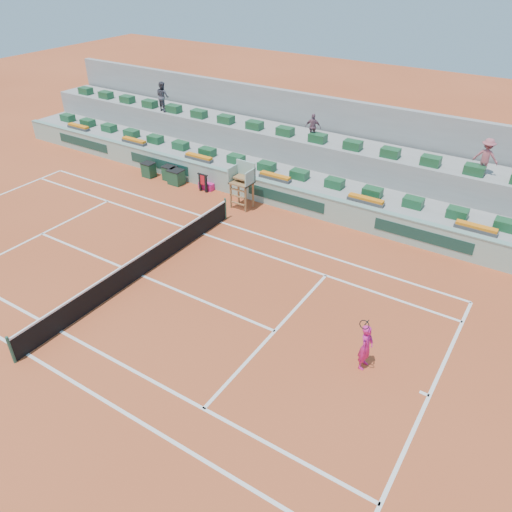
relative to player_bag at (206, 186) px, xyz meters
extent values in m
plane|color=#A54120|center=(2.89, -8.14, -0.19)|extent=(90.00, 90.00, 0.00)
cube|color=#979795|center=(2.89, 2.56, 0.41)|extent=(36.00, 4.00, 1.20)
cube|color=#979795|center=(2.89, 4.16, 1.11)|extent=(36.00, 2.40, 2.60)
cube|color=#979795|center=(2.89, 5.76, 2.01)|extent=(36.00, 0.40, 4.40)
cube|color=#DB1C7D|center=(0.00, 0.00, 0.00)|extent=(0.85, 0.38, 0.38)
imported|color=#464652|center=(-5.83, 3.44, 3.31)|extent=(1.03, 0.90, 1.80)
imported|color=#774F60|center=(4.53, 3.63, 3.13)|extent=(0.90, 0.55, 1.43)
imported|color=#A6535B|center=(13.20, 3.79, 3.26)|extent=(1.11, 0.65, 1.69)
cube|color=silver|center=(14.77, -8.14, -0.18)|extent=(0.12, 10.97, 0.01)
cube|color=silver|center=(2.89, -13.63, -0.18)|extent=(23.77, 0.12, 0.01)
cube|color=silver|center=(2.89, -2.66, -0.18)|extent=(23.77, 0.12, 0.01)
cube|color=silver|center=(2.89, -12.26, -0.18)|extent=(23.77, 0.12, 0.01)
cube|color=silver|center=(2.89, -4.03, -0.18)|extent=(23.77, 0.12, 0.01)
cube|color=silver|center=(-3.51, -8.14, -0.18)|extent=(0.12, 8.23, 0.01)
cube|color=silver|center=(9.29, -8.14, -0.18)|extent=(0.12, 8.23, 0.01)
cube|color=silver|center=(2.89, -8.14, -0.18)|extent=(12.80, 0.12, 0.01)
cube|color=silver|center=(14.62, -8.14, -0.18)|extent=(0.30, 0.12, 0.01)
cube|color=black|center=(2.89, -8.14, 0.27)|extent=(0.03, 11.87, 0.92)
cube|color=white|center=(2.89, -8.14, 0.77)|extent=(0.06, 11.87, 0.07)
cylinder|color=#204C3A|center=(2.89, -14.08, 0.36)|extent=(0.10, 0.10, 1.10)
cylinder|color=#204C3A|center=(2.89, -2.21, 0.36)|extent=(0.10, 0.10, 1.10)
cube|color=#8FB4A4|center=(2.89, 0.36, 0.41)|extent=(36.00, 0.30, 1.20)
cube|color=gray|center=(2.89, 0.36, 1.04)|extent=(36.00, 0.34, 0.06)
cube|color=#153B31|center=(-10.11, 0.20, 0.46)|extent=(4.40, 0.02, 0.56)
cube|color=#153B31|center=(-3.61, 0.20, 0.46)|extent=(4.40, 0.02, 0.56)
cube|color=#153B31|center=(4.89, 0.20, 0.46)|extent=(4.40, 0.02, 0.56)
cube|color=#153B31|center=(11.89, 0.20, 0.46)|extent=(4.40, 0.02, 0.56)
cube|color=brown|center=(2.44, -1.09, 0.49)|extent=(0.08, 0.08, 1.35)
cube|color=brown|center=(3.34, -1.09, 0.49)|extent=(0.08, 0.08, 1.35)
cube|color=brown|center=(2.44, -0.39, 0.49)|extent=(0.08, 0.08, 1.35)
cube|color=brown|center=(3.34, -0.39, 0.49)|extent=(0.08, 0.08, 1.35)
cube|color=brown|center=(2.89, -0.74, 1.20)|extent=(1.10, 0.90, 0.08)
cube|color=#8FB4A4|center=(2.89, -0.36, 1.71)|extent=(1.10, 0.08, 1.00)
cube|color=#8FB4A4|center=(2.37, -0.74, 1.56)|extent=(0.06, 0.90, 0.80)
cube|color=#8FB4A4|center=(3.41, -0.74, 1.56)|extent=(0.06, 0.90, 0.80)
cube|color=brown|center=(2.89, -0.64, 1.44)|extent=(0.80, 0.60, 0.08)
cube|color=brown|center=(2.89, -1.09, 0.16)|extent=(0.90, 0.08, 0.06)
cube|color=brown|center=(2.89, -1.09, 0.56)|extent=(0.90, 0.08, 0.06)
cube|color=brown|center=(2.89, -1.09, 0.91)|extent=(0.90, 0.08, 0.06)
cube|color=#1A4F2B|center=(-13.11, 1.66, 1.23)|extent=(0.90, 0.60, 0.44)
cube|color=#1A4F2B|center=(-11.11, 1.66, 1.23)|extent=(0.90, 0.60, 0.44)
cube|color=#1A4F2B|center=(-9.11, 1.66, 1.23)|extent=(0.90, 0.60, 0.44)
cube|color=#1A4F2B|center=(-7.11, 1.66, 1.23)|extent=(0.90, 0.60, 0.44)
cube|color=#1A4F2B|center=(-5.11, 1.66, 1.23)|extent=(0.90, 0.60, 0.44)
cube|color=#1A4F2B|center=(-3.11, 1.66, 1.23)|extent=(0.90, 0.60, 0.44)
cube|color=#1A4F2B|center=(-1.11, 1.66, 1.23)|extent=(0.90, 0.60, 0.44)
cube|color=#1A4F2B|center=(0.89, 1.66, 1.23)|extent=(0.90, 0.60, 0.44)
cube|color=#1A4F2B|center=(2.89, 1.66, 1.23)|extent=(0.90, 0.60, 0.44)
cube|color=#1A4F2B|center=(4.89, 1.66, 1.23)|extent=(0.90, 0.60, 0.44)
cube|color=#1A4F2B|center=(6.89, 1.66, 1.23)|extent=(0.90, 0.60, 0.44)
cube|color=#1A4F2B|center=(8.89, 1.66, 1.23)|extent=(0.90, 0.60, 0.44)
cube|color=#1A4F2B|center=(10.89, 1.66, 1.23)|extent=(0.90, 0.60, 0.44)
cube|color=#1A4F2B|center=(12.89, 1.66, 1.23)|extent=(0.90, 0.60, 0.44)
cube|color=#1A4F2B|center=(14.89, 1.66, 1.23)|extent=(0.90, 0.60, 0.44)
cube|color=#1A4F2B|center=(-13.11, 3.56, 2.63)|extent=(0.90, 0.60, 0.44)
cube|color=#1A4F2B|center=(-11.11, 3.56, 2.63)|extent=(0.90, 0.60, 0.44)
cube|color=#1A4F2B|center=(-9.11, 3.56, 2.63)|extent=(0.90, 0.60, 0.44)
cube|color=#1A4F2B|center=(-7.11, 3.56, 2.63)|extent=(0.90, 0.60, 0.44)
cube|color=#1A4F2B|center=(-5.11, 3.56, 2.63)|extent=(0.90, 0.60, 0.44)
cube|color=#1A4F2B|center=(-3.11, 3.56, 2.63)|extent=(0.90, 0.60, 0.44)
cube|color=#1A4F2B|center=(-1.11, 3.56, 2.63)|extent=(0.90, 0.60, 0.44)
cube|color=#1A4F2B|center=(0.89, 3.56, 2.63)|extent=(0.90, 0.60, 0.44)
cube|color=#1A4F2B|center=(2.89, 3.56, 2.63)|extent=(0.90, 0.60, 0.44)
cube|color=#1A4F2B|center=(4.89, 3.56, 2.63)|extent=(0.90, 0.60, 0.44)
cube|color=#1A4F2B|center=(6.89, 3.56, 2.63)|extent=(0.90, 0.60, 0.44)
cube|color=#1A4F2B|center=(8.89, 3.56, 2.63)|extent=(0.90, 0.60, 0.44)
cube|color=#1A4F2B|center=(10.89, 3.56, 2.63)|extent=(0.90, 0.60, 0.44)
cube|color=#1A4F2B|center=(12.89, 3.56, 2.63)|extent=(0.90, 0.60, 0.44)
cube|color=#464646|center=(-11.11, 0.86, 1.09)|extent=(1.80, 0.36, 0.16)
cube|color=orange|center=(-11.11, 0.86, 1.23)|extent=(1.70, 0.32, 0.12)
cube|color=#464646|center=(-6.11, 0.86, 1.09)|extent=(1.80, 0.36, 0.16)
cube|color=orange|center=(-6.11, 0.86, 1.23)|extent=(1.70, 0.32, 0.12)
cube|color=#464646|center=(-1.11, 0.86, 1.09)|extent=(1.80, 0.36, 0.16)
cube|color=orange|center=(-1.11, 0.86, 1.23)|extent=(1.70, 0.32, 0.12)
cube|color=#464646|center=(3.89, 0.86, 1.09)|extent=(1.80, 0.36, 0.16)
cube|color=orange|center=(3.89, 0.86, 1.23)|extent=(1.70, 0.32, 0.12)
cube|color=#464646|center=(8.89, 0.86, 1.09)|extent=(1.80, 0.36, 0.16)
cube|color=orange|center=(8.89, 0.86, 1.23)|extent=(1.70, 0.32, 0.12)
cube|color=#464646|center=(13.89, 0.86, 1.09)|extent=(1.80, 0.36, 0.16)
cube|color=orange|center=(13.89, 0.86, 1.23)|extent=(1.70, 0.32, 0.12)
cube|color=#16442C|center=(-1.88, -0.33, 0.21)|extent=(0.80, 0.68, 0.80)
cube|color=black|center=(-1.88, -0.33, 0.63)|extent=(0.84, 0.73, 0.04)
cube|color=#16442C|center=(-2.52, -0.08, 0.21)|extent=(0.76, 0.65, 0.80)
cube|color=black|center=(-2.52, -0.08, 0.63)|extent=(0.80, 0.69, 0.04)
cube|color=#16442C|center=(-3.90, -0.40, 0.21)|extent=(0.68, 0.58, 0.80)
cube|color=black|center=(-3.90, -0.40, 0.63)|extent=(0.72, 0.62, 0.04)
cube|color=black|center=(-0.16, -0.32, 0.31)|extent=(0.11, 0.11, 1.00)
cube|color=black|center=(0.24, -0.32, 0.31)|extent=(0.11, 0.11, 1.00)
cube|color=black|center=(0.04, -0.32, 0.81)|extent=(0.66, 0.09, 0.06)
cube|color=red|center=(0.04, -0.34, 0.51)|extent=(0.48, 0.04, 0.56)
imported|color=#DB1C7D|center=(12.58, -8.05, 0.64)|extent=(0.42, 0.62, 1.66)
cylinder|color=black|center=(12.58, -8.35, 1.86)|extent=(0.03, 0.35, 0.09)
torus|color=black|center=(12.58, -8.57, 1.93)|extent=(0.31, 0.08, 0.31)
camera|label=1|loc=(16.00, -19.84, 11.57)|focal=35.00mm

